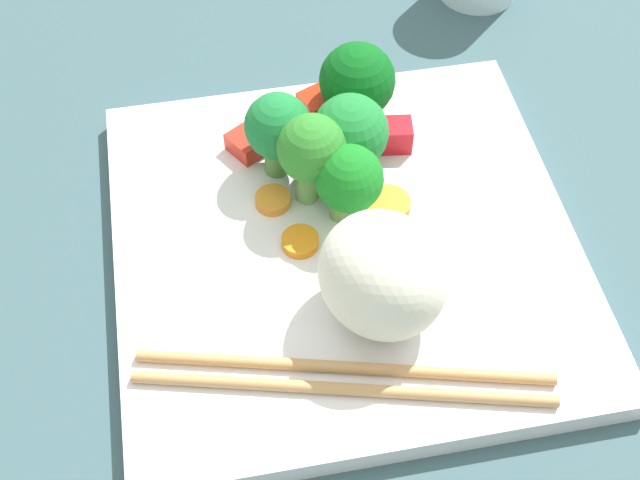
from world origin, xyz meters
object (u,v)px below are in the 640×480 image
Objects in this scene: square_plate at (345,246)px; rice_mound at (383,275)px; carrot_slice_0 at (318,151)px; broccoli_floret_3 at (278,128)px; chopstick_pair at (344,378)px.

square_plate is 7.19cm from rice_mound.
broccoli_floret_3 is at bearing -77.84° from carrot_slice_0.
rice_mound reaches higher than carrot_slice_0.
square_plate is 1.23× the size of chopstick_pair.
square_plate is at bearing 92.29° from chopstick_pair.
carrot_slice_0 is at bearing 102.16° from broccoli_floret_3.
broccoli_floret_3 is 4.20cm from carrot_slice_0.
chopstick_pair reaches higher than square_plate.
carrot_slice_0 and chopstick_pair have the same top height.
broccoli_floret_3 is (-12.32, -4.13, -0.07)cm from rice_mound.
rice_mound is 12.99cm from broccoli_floret_3.
rice_mound is 2.99× the size of carrot_slice_0.
square_plate is at bearing -170.15° from rice_mound.
carrot_slice_0 is 17.20cm from chopstick_pair.
square_plate is 11.11× the size of carrot_slice_0.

